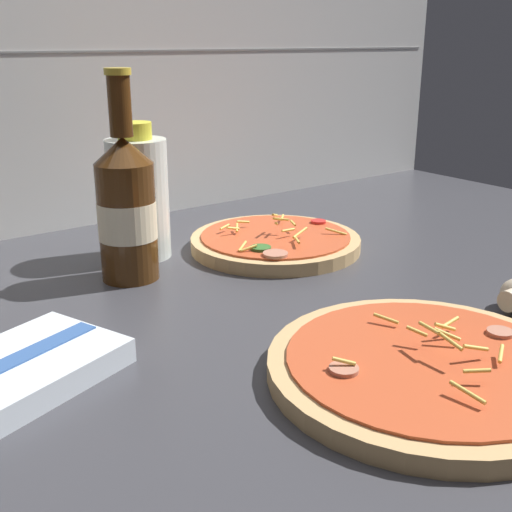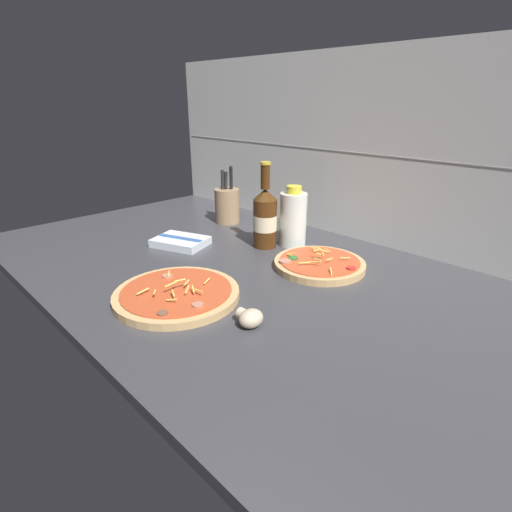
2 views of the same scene
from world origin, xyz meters
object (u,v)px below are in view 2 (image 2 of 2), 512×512
pizza_far (319,264)px  beer_bottle (265,217)px  pizza_near (177,294)px  mushroom_left (250,318)px  oil_bottle (293,218)px  dish_towel (180,242)px  utensil_crock (227,205)px

pizza_far → beer_bottle: bearing=175.9°
pizza_near → mushroom_left: bearing=9.9°
pizza_near → oil_bottle: (-4.95, 46.85, 7.62)cm
oil_bottle → beer_bottle: bearing=-125.8°
pizza_far → dish_towel: size_ratio=1.30×
oil_bottle → dish_towel: bearing=-133.2°
mushroom_left → dish_towel: bearing=160.9°
mushroom_left → utensil_crock: (-59.02, 44.89, 4.71)cm
oil_bottle → mushroom_left: 50.74cm
pizza_far → beer_bottle: size_ratio=0.95×
pizza_near → utensil_crock: bearing=128.2°
pizza_near → oil_bottle: bearing=96.0°
beer_bottle → pizza_far: bearing=-4.1°
pizza_far → dish_towel: bearing=-157.6°
beer_bottle → oil_bottle: bearing=54.2°
pizza_near → dish_towel: pizza_near is taller
utensil_crock → pizza_far: bearing=-11.7°
beer_bottle → dish_towel: 28.08cm
oil_bottle → pizza_far: bearing=-27.0°
utensil_crock → dish_towel: (8.93, -27.60, -5.39)cm
oil_bottle → dish_towel: oil_bottle is taller
mushroom_left → dish_towel: mushroom_left is taller
pizza_near → pizza_far: bearing=72.1°
pizza_far → dish_towel: (-41.62, -17.13, 0.13)cm
mushroom_left → utensil_crock: size_ratio=0.27×
pizza_near → mushroom_left: size_ratio=5.13×
pizza_near → utensil_crock: size_ratio=1.38×
beer_bottle → oil_bottle: size_ratio=1.39×
beer_bottle → mushroom_left: bearing=-49.4°
mushroom_left → dish_towel: (-50.09, 17.30, -0.67)cm
dish_towel → mushroom_left: bearing=-19.1°
pizza_near → oil_bottle: oil_bottle is taller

